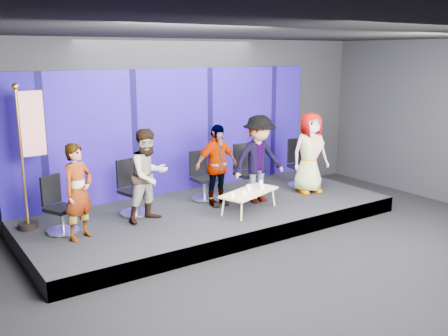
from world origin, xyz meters
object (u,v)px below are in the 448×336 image
(panelist_a, at_px, (78,192))
(coffee_table, at_px, (249,193))
(mug_c, at_px, (249,187))
(panelist_b, at_px, (149,175))
(chair_c, at_px, (203,184))
(chair_b, at_px, (133,197))
(mug_b, at_px, (244,192))
(mug_a, at_px, (232,195))
(chair_e, at_px, (300,171))
(chair_a, at_px, (60,214))
(mug_d, at_px, (262,187))
(panelist_c, at_px, (217,165))
(panelist_d, at_px, (259,159))
(panelist_e, at_px, (310,153))
(flag_stand, at_px, (29,153))
(mug_e, at_px, (261,183))
(chair_d, at_px, (247,179))

(panelist_a, bearing_deg, coffee_table, -33.92)
(panelist_a, height_order, mug_c, panelist_a)
(panelist_b, relative_size, chair_c, 1.67)
(chair_b, distance_m, mug_b, 2.05)
(chair_b, bearing_deg, mug_c, -39.03)
(mug_b, bearing_deg, mug_a, -176.59)
(chair_e, relative_size, mug_a, 12.17)
(coffee_table, distance_m, mug_b, 0.24)
(chair_b, height_order, mug_b, chair_b)
(chair_a, bearing_deg, chair_e, -27.45)
(chair_e, height_order, mug_d, chair_e)
(mug_b, bearing_deg, panelist_b, 157.29)
(panelist_a, height_order, panelist_c, panelist_c)
(chair_b, relative_size, panelist_d, 0.59)
(panelist_d, distance_m, mug_b, 0.98)
(chair_a, xyz_separation_m, coffee_table, (3.28, -0.83, 0.04))
(mug_c, bearing_deg, panelist_b, 165.77)
(coffee_table, bearing_deg, chair_b, 150.91)
(panelist_e, xyz_separation_m, mug_d, (-1.52, -0.32, -0.43))
(panelist_d, bearing_deg, panelist_e, 0.44)
(chair_a, distance_m, panelist_e, 5.18)
(panelist_d, xyz_separation_m, flag_stand, (-4.09, 0.92, 0.43))
(panelist_e, bearing_deg, panelist_a, -170.89)
(chair_e, relative_size, mug_c, 10.73)
(panelist_b, relative_size, chair_e, 1.56)
(mug_d, xyz_separation_m, flag_stand, (-3.89, 1.30, 0.87))
(chair_a, relative_size, mug_e, 10.38)
(chair_c, distance_m, mug_c, 1.13)
(chair_c, bearing_deg, flag_stand, 175.80)
(panelist_b, height_order, chair_c, panelist_b)
(chair_b, distance_m, flag_stand, 1.96)
(chair_e, bearing_deg, coffee_table, -148.75)
(panelist_b, xyz_separation_m, flag_stand, (-1.79, 0.75, 0.47))
(panelist_a, xyz_separation_m, mug_b, (2.90, -0.48, -0.35))
(mug_e, bearing_deg, chair_b, 161.03)
(panelist_c, xyz_separation_m, mug_b, (0.10, -0.76, -0.37))
(chair_c, height_order, chair_d, chair_d)
(chair_e, bearing_deg, panelist_a, -165.58)
(panelist_b, relative_size, panelist_c, 1.03)
(panelist_c, bearing_deg, panelist_a, -175.83)
(panelist_b, distance_m, panelist_e, 3.63)
(panelist_b, height_order, mug_d, panelist_b)
(mug_a, bearing_deg, panelist_b, 152.48)
(chair_a, distance_m, chair_c, 3.00)
(chair_b, bearing_deg, panelist_c, -26.71)
(mug_d, bearing_deg, mug_a, -170.11)
(mug_b, bearing_deg, panelist_d, 34.67)
(mug_e, bearing_deg, panelist_d, 71.20)
(mug_b, bearing_deg, coffee_table, 29.69)
(chair_c, xyz_separation_m, chair_e, (2.32, -0.36, 0.02))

